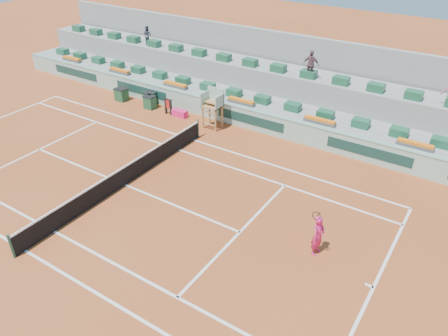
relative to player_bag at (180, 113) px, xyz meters
The scene contains 19 objects.
ground 8.01m from the player_bag, 70.98° to the right, with size 90.00×90.00×0.00m, color brown.
seating_tier_lower 4.09m from the player_bag, 50.16° to the left, with size 36.00×4.00×1.20m, color gray.
seating_tier_upper 5.51m from the player_bag, 61.10° to the left, with size 36.00×2.40×2.60m, color gray.
stadium_back_wall 7.13m from the player_bag, 67.59° to the left, with size 36.00×0.40×4.40m, color gray.
player_bag is the anchor object (origin of this frame).
spectator_left 8.08m from the player_bag, 145.02° to the left, with size 0.65×0.51×1.34m, color #4C4B58.
spectator_mid 8.48m from the player_bag, 30.99° to the left, with size 0.97×0.41×1.66m, color brown.
court_lines 8.01m from the player_bag, 70.98° to the right, with size 23.89×11.09×0.01m.
tennis_net 8.02m from the player_bag, 70.98° to the right, with size 0.10×11.97×1.10m.
advertising_hoarding 2.82m from the player_bag, 19.36° to the left, with size 36.00×0.34×1.26m.
umpire_chair 2.93m from the player_bag, ahead, with size 1.10×0.90×2.40m.
seat_row_lower 3.64m from the player_bag, 40.48° to the left, with size 32.90×0.60×0.44m.
seat_row_upper 5.53m from the player_bag, 57.70° to the left, with size 32.90×0.60×0.44m.
flower_planters 2.12m from the player_bag, 52.14° to the left, with size 26.80×0.36×0.28m.
drink_cooler_a 2.43m from the player_bag, behind, with size 0.71×0.61×0.84m.
drink_cooler_b 2.87m from the player_bag, behind, with size 0.75×0.65×0.84m.
drink_cooler_c 4.94m from the player_bag, behind, with size 0.80×0.69×0.84m.
towel_rack 0.91m from the player_bag, behind, with size 0.68×0.11×1.03m.
tennis_player 13.99m from the player_bag, 30.13° to the right, with size 0.48×0.89×2.28m.
Camera 1 is at (13.41, -11.95, 11.55)m, focal length 35.00 mm.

